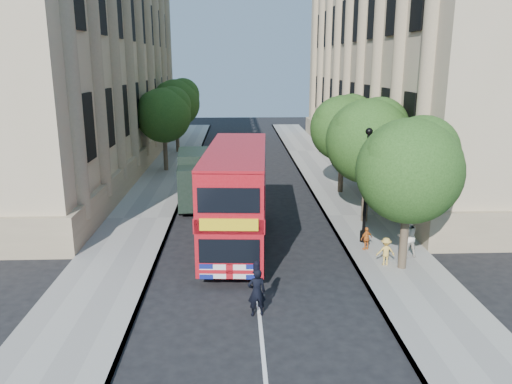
{
  "coord_description": "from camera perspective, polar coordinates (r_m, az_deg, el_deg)",
  "views": [
    {
      "loc": [
        -0.7,
        -15.09,
        7.99
      ],
      "look_at": [
        0.18,
        6.73,
        2.3
      ],
      "focal_mm": 35.0,
      "sensor_mm": 36.0,
      "label": 1
    }
  ],
  "objects": [
    {
      "name": "tree_right_mid",
      "position": [
        25.24,
        12.82,
        6.17
      ],
      "size": [
        4.2,
        4.2,
        6.37
      ],
      "color": "#473828",
      "rests_on": "ground"
    },
    {
      "name": "building_right",
      "position": [
        41.7,
        18.73,
        15.25
      ],
      "size": [
        12.0,
        38.0,
        18.0
      ],
      "primitive_type": "cube",
      "color": "tan",
      "rests_on": "ground"
    },
    {
      "name": "lamp_post",
      "position": [
        22.52,
        12.44,
        0.18
      ],
      "size": [
        0.32,
        0.32,
        5.16
      ],
      "color": "black",
      "rests_on": "pavement_right"
    },
    {
      "name": "police_constable",
      "position": [
        16.37,
        0.07,
        -11.38
      ],
      "size": [
        0.65,
        0.48,
        1.63
      ],
      "primitive_type": "imported",
      "rotation": [
        0.0,
        0.0,
        3.31
      ],
      "color": "black",
      "rests_on": "ground"
    },
    {
      "name": "building_left",
      "position": [
        41.24,
        -21.6,
        15.03
      ],
      "size": [
        12.0,
        38.0,
        18.0
      ],
      "primitive_type": "cube",
      "color": "tan",
      "rests_on": "ground"
    },
    {
      "name": "double_decker_bus",
      "position": [
        21.94,
        -2.22,
        -0.2
      ],
      "size": [
        3.04,
        9.49,
        4.32
      ],
      "rotation": [
        0.0,
        0.0,
        -0.06
      ],
      "color": "#AC0B15",
      "rests_on": "ground"
    },
    {
      "name": "child_b",
      "position": [
        20.66,
        14.6,
        -6.58
      ],
      "size": [
        0.74,
        0.44,
        1.14
      ],
      "primitive_type": "imported",
      "rotation": [
        0.0,
        0.0,
        3.12
      ],
      "color": "gold",
      "rests_on": "pavement_right"
    },
    {
      "name": "ground",
      "position": [
        17.08,
        0.33,
        -13.27
      ],
      "size": [
        120.0,
        120.0,
        0.0
      ],
      "primitive_type": "plane",
      "color": "black",
      "rests_on": "ground"
    },
    {
      "name": "tree_right_near",
      "position": [
        19.62,
        17.25,
        2.96
      ],
      "size": [
        4.0,
        4.0,
        6.08
      ],
      "color": "#473828",
      "rests_on": "ground"
    },
    {
      "name": "tree_right_far",
      "position": [
        31.04,
        9.97,
        7.59
      ],
      "size": [
        4.0,
        4.0,
        6.15
      ],
      "color": "#473828",
      "rests_on": "ground"
    },
    {
      "name": "tree_left_far",
      "position": [
        37.66,
        -10.44,
        8.96
      ],
      "size": [
        4.0,
        4.0,
        6.3
      ],
      "color": "#473828",
      "rests_on": "ground"
    },
    {
      "name": "box_van",
      "position": [
        28.54,
        -6.64,
        1.33
      ],
      "size": [
        2.57,
        5.46,
        3.03
      ],
      "rotation": [
        0.0,
        0.0,
        0.08
      ],
      "color": "black",
      "rests_on": "ground"
    },
    {
      "name": "child_a",
      "position": [
        22.1,
        12.51,
        -5.21
      ],
      "size": [
        0.64,
        0.47,
        1.01
      ],
      "primitive_type": "imported",
      "rotation": [
        0.0,
        0.0,
        3.57
      ],
      "color": "orange",
      "rests_on": "pavement_right"
    },
    {
      "name": "woman_pedestrian",
      "position": [
        21.65,
        16.91,
        -4.88
      ],
      "size": [
        0.92,
        0.76,
        1.76
      ],
      "primitive_type": "imported",
      "rotation": [
        0.0,
        0.0,
        3.25
      ],
      "color": "silver",
      "rests_on": "pavement_right"
    },
    {
      "name": "pavement_left",
      "position": [
        26.79,
        -13.08,
        -3.0
      ],
      "size": [
        3.5,
        80.0,
        0.12
      ],
      "primitive_type": "cube",
      "color": "gray",
      "rests_on": "ground"
    },
    {
      "name": "tree_left_back",
      "position": [
        45.54,
        -9.07,
        10.29
      ],
      "size": [
        4.2,
        4.2,
        6.65
      ],
      "color": "#473828",
      "rests_on": "ground"
    },
    {
      "name": "pavement_right",
      "position": [
        27.09,
        11.6,
        -2.72
      ],
      "size": [
        3.5,
        80.0,
        0.12
      ],
      "primitive_type": "cube",
      "color": "gray",
      "rests_on": "ground"
    }
  ]
}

